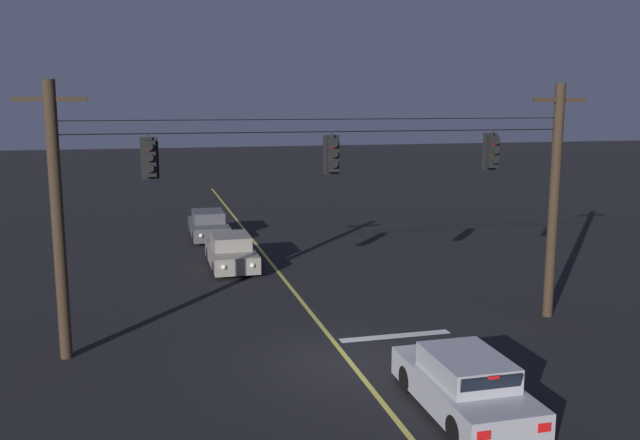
{
  "coord_description": "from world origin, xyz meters",
  "views": [
    {
      "loc": [
        -5.06,
        -16.49,
        6.83
      ],
      "look_at": [
        0.0,
        3.22,
        3.31
      ],
      "focal_mm": 38.18,
      "sensor_mm": 36.0,
      "label": 1
    }
  ],
  "objects_px": {
    "car_oncoming_lead": "(231,252)",
    "traffic_light_centre": "(493,152)",
    "car_waiting_near_lane": "(464,385)",
    "car_oncoming_trailing": "(209,225)",
    "traffic_light_left_inner": "(333,155)",
    "traffic_light_leftmost": "(150,158)"
  },
  "relations": [
    {
      "from": "traffic_light_left_inner",
      "to": "traffic_light_centre",
      "type": "xyz_separation_m",
      "value": [
        5.03,
        0.0,
        0.0
      ]
    },
    {
      "from": "car_oncoming_lead",
      "to": "traffic_light_leftmost",
      "type": "bearing_deg",
      "value": -109.28
    },
    {
      "from": "car_waiting_near_lane",
      "to": "traffic_light_centre",
      "type": "bearing_deg",
      "value": 58.06
    },
    {
      "from": "car_oncoming_trailing",
      "to": "traffic_light_left_inner",
      "type": "bearing_deg",
      "value": -82.01
    },
    {
      "from": "car_oncoming_lead",
      "to": "traffic_light_centre",
      "type": "bearing_deg",
      "value": -52.98
    },
    {
      "from": "car_oncoming_lead",
      "to": "car_oncoming_trailing",
      "type": "distance_m",
      "value": 6.6
    },
    {
      "from": "car_waiting_near_lane",
      "to": "traffic_light_leftmost",
      "type": "bearing_deg",
      "value": 138.79
    },
    {
      "from": "traffic_light_left_inner",
      "to": "car_waiting_near_lane",
      "type": "bearing_deg",
      "value": -75.67
    },
    {
      "from": "traffic_light_leftmost",
      "to": "car_oncoming_trailing",
      "type": "xyz_separation_m",
      "value": [
        2.86,
        15.73,
        -4.71
      ]
    },
    {
      "from": "car_oncoming_lead",
      "to": "car_waiting_near_lane",
      "type": "bearing_deg",
      "value": -77.37
    },
    {
      "from": "car_waiting_near_lane",
      "to": "car_oncoming_trailing",
      "type": "height_order",
      "value": "same"
    },
    {
      "from": "traffic_light_left_inner",
      "to": "traffic_light_centre",
      "type": "relative_size",
      "value": 1.0
    },
    {
      "from": "traffic_light_leftmost",
      "to": "car_oncoming_lead",
      "type": "bearing_deg",
      "value": 70.72
    },
    {
      "from": "traffic_light_centre",
      "to": "car_oncoming_lead",
      "type": "relative_size",
      "value": 0.28
    },
    {
      "from": "traffic_light_left_inner",
      "to": "car_oncoming_lead",
      "type": "xyz_separation_m",
      "value": [
        -1.87,
        9.14,
        -4.71
      ]
    },
    {
      "from": "car_waiting_near_lane",
      "to": "car_oncoming_trailing",
      "type": "distance_m",
      "value": 21.76
    },
    {
      "from": "traffic_light_leftmost",
      "to": "traffic_light_left_inner",
      "type": "height_order",
      "value": "same"
    },
    {
      "from": "car_waiting_near_lane",
      "to": "car_oncoming_lead",
      "type": "distance_m",
      "value": 15.23
    },
    {
      "from": "car_waiting_near_lane",
      "to": "car_oncoming_lead",
      "type": "relative_size",
      "value": 0.98
    },
    {
      "from": "traffic_light_left_inner",
      "to": "traffic_light_centre",
      "type": "bearing_deg",
      "value": 0.0
    },
    {
      "from": "traffic_light_left_inner",
      "to": "car_oncoming_trailing",
      "type": "xyz_separation_m",
      "value": [
        -2.21,
        15.73,
        -4.71
      ]
    },
    {
      "from": "traffic_light_leftmost",
      "to": "traffic_light_centre",
      "type": "height_order",
      "value": "same"
    }
  ]
}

